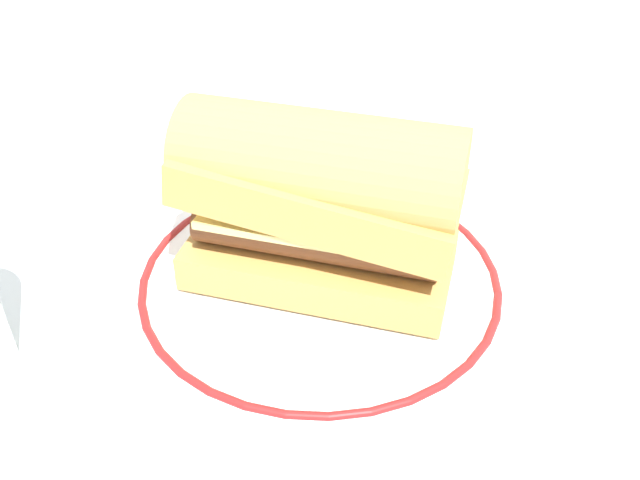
# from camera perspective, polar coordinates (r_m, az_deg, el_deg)

# --- Properties ---
(ground_plane) EXTENTS (1.50, 1.50, 0.00)m
(ground_plane) POSITION_cam_1_polar(r_m,az_deg,el_deg) (0.51, -2.92, -4.42)
(ground_plane) COLOR silver
(plate) EXTENTS (0.28, 0.28, 0.01)m
(plate) POSITION_cam_1_polar(r_m,az_deg,el_deg) (0.51, 0.00, -3.37)
(plate) COLOR white
(plate) RESTS_ON ground_plane
(sausage_sandwich) EXTENTS (0.19, 0.10, 0.12)m
(sausage_sandwich) POSITION_cam_1_polar(r_m,az_deg,el_deg) (0.46, 0.00, 3.40)
(sausage_sandwich) COLOR tan
(sausage_sandwich) RESTS_ON plate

